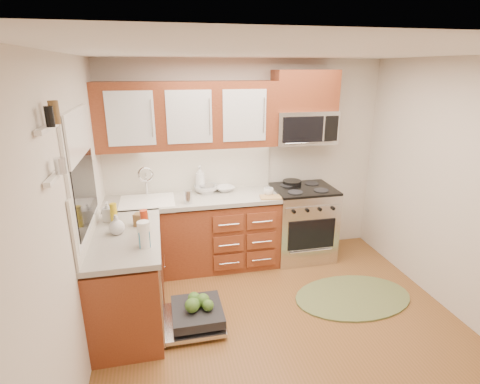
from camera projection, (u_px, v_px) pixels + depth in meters
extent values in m
plane|color=brown|center=(287.00, 332.00, 3.56)|extent=(3.50, 3.50, 0.00)
plane|color=white|center=(301.00, 52.00, 2.77)|extent=(3.50, 3.50, 0.00)
cube|color=beige|center=(246.00, 162.00, 4.78)|extent=(3.50, 0.04, 2.50)
cube|color=beige|center=(441.00, 359.00, 1.54)|extent=(3.50, 0.04, 2.50)
cube|color=beige|center=(73.00, 228.00, 2.80)|extent=(0.04, 3.50, 2.50)
cube|color=beige|center=(469.00, 195.00, 3.52)|extent=(0.04, 3.50, 2.50)
cube|color=maroon|center=(194.00, 235.00, 4.62)|extent=(2.05, 0.60, 0.85)
cube|color=maroon|center=(129.00, 282.00, 3.61)|extent=(0.60, 1.25, 0.85)
cube|color=#A4A096|center=(193.00, 199.00, 4.46)|extent=(2.07, 0.64, 0.05)
cube|color=#A4A096|center=(125.00, 237.00, 3.47)|extent=(0.64, 1.27, 0.05)
cube|color=beige|center=(189.00, 168.00, 4.63)|extent=(2.05, 0.02, 0.57)
cube|color=beige|center=(87.00, 208.00, 3.31)|extent=(0.02, 1.25, 0.57)
cube|color=maroon|center=(305.00, 90.00, 4.48)|extent=(0.76, 0.35, 0.47)
cube|color=white|center=(79.00, 133.00, 3.08)|extent=(0.02, 0.96, 0.40)
cube|color=white|center=(47.00, 128.00, 2.23)|extent=(0.04, 0.40, 0.03)
cube|color=white|center=(55.00, 176.00, 2.33)|extent=(0.04, 0.40, 0.03)
cylinder|color=black|center=(292.00, 182.00, 4.87)|extent=(0.31, 0.31, 0.05)
cylinder|color=silver|center=(207.00, 189.00, 4.58)|extent=(0.24, 0.24, 0.11)
cube|color=#9E7948|center=(271.00, 197.00, 4.43)|extent=(0.27, 0.20, 0.02)
cylinder|color=silver|center=(188.00, 197.00, 4.24)|extent=(0.12, 0.12, 0.16)
cylinder|color=white|center=(144.00, 234.00, 3.19)|extent=(0.12, 0.12, 0.23)
cylinder|color=gold|center=(114.00, 214.00, 3.67)|extent=(0.09, 0.09, 0.21)
cylinder|color=#B52E0F|center=(144.00, 223.00, 3.39)|extent=(0.07, 0.07, 0.25)
cube|color=brown|center=(141.00, 220.00, 3.64)|extent=(0.15, 0.13, 0.12)
cube|color=teal|center=(144.00, 239.00, 3.20)|extent=(0.10, 0.07, 0.15)
imported|color=#999999|center=(224.00, 189.00, 4.68)|extent=(0.29, 0.29, 0.06)
imported|color=#999999|center=(206.00, 189.00, 4.62)|extent=(0.38, 0.38, 0.09)
imported|color=#999999|center=(269.00, 192.00, 4.51)|extent=(0.12, 0.12, 0.09)
imported|color=#999999|center=(200.00, 179.00, 4.61)|extent=(0.17, 0.17, 0.33)
imported|color=#999999|center=(108.00, 211.00, 3.74)|extent=(0.10, 0.11, 0.20)
imported|color=#999999|center=(116.00, 224.00, 3.45)|extent=(0.17, 0.17, 0.19)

